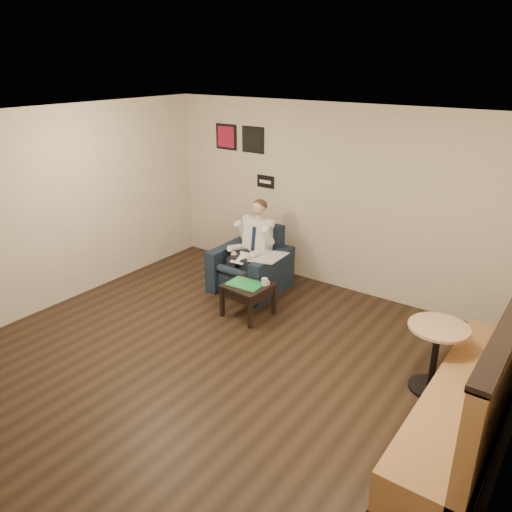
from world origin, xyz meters
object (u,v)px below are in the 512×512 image
Objects in this scene: armchair at (250,260)px; side_table at (248,300)px; seated_man at (245,252)px; coffee_mug at (265,282)px; green_folder at (245,284)px; smartphone at (259,281)px; cafe_table at (434,358)px; banquette at (472,369)px.

armchair is 0.90m from side_table.
seated_man is 0.85m from coffee_mug.
green_folder is (-0.03, -0.02, 0.24)m from side_table.
coffee_mug is 0.68× the size of smartphone.
side_table is (0.49, -0.72, -0.25)m from armchair.
cafe_table is at bearing -7.36° from coffee_mug.
green_folder is at bearing 167.01° from banquette.
coffee_mug is at bearing 163.62° from banquette.
smartphone is at bearing 171.86° from cafe_table.
seated_man is 2.30× the size of side_table.
cafe_table reaches higher than side_table.
seated_man reaches higher than cafe_table.
cafe_table is at bearing -4.41° from side_table.
green_folder is 4.74× the size of coffee_mug.
green_folder is at bearing -103.96° from smartphone.
armchair reaches higher than side_table.
armchair is at bearing 138.55° from coffee_mug.
side_table is 0.74× the size of cafe_table.
cafe_table is at bearing 130.91° from banquette.
coffee_mug is (0.23, 0.13, 0.04)m from green_folder.
armchair is 10.02× the size of coffee_mug.
banquette is 0.79m from cafe_table.
green_folder is at bearing 176.04° from cafe_table.
armchair is at bearing 149.43° from smartphone.
seated_man is at bearing 129.43° from side_table.
side_table is at bearing -56.61° from armchair.
side_table is (0.48, -0.59, -0.43)m from seated_man.
banquette is (3.57, -1.45, 0.25)m from armchair.
seated_man is 3.22m from cafe_table.
green_folder is at bearing -150.76° from side_table.
armchair reaches higher than cafe_table.
seated_man is at bearing 156.69° from smartphone.
side_table is 0.37m from coffee_mug.
seated_man is 9.02× the size of smartphone.
seated_man is (0.00, -0.13, 0.18)m from armchair.
coffee_mug reaches higher than side_table.
side_table is 3.93× the size of smartphone.
seated_man is 1.69× the size of cafe_table.
smartphone is (0.55, -0.55, -0.01)m from armchair.
green_folder is 2.66m from cafe_table.
side_table is 3.21m from banquette.
armchair reaches higher than smartphone.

